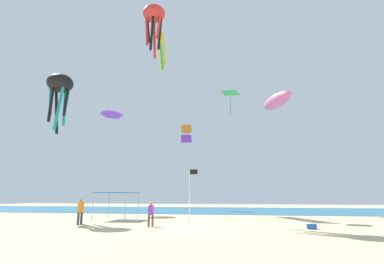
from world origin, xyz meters
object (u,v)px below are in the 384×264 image
Objects in this scene: person_leftmost at (81,209)px; kite_inflatable_pink at (277,101)px; cooler_box at (311,226)px; kite_diamond_green at (230,94)px; banner_flag at (190,191)px; kite_octopus_red at (154,16)px; kite_delta_purple at (112,113)px; kite_octopus_black at (60,86)px; kite_parafoil_yellow at (162,53)px; canopy_tent at (117,194)px; kite_box_orange at (186,134)px; person_near_tent at (151,212)px.

kite_inflatable_pink is at bearing 144.56° from person_leftmost.
cooler_box is 16.28m from kite_diamond_green.
banner_flag is (7.81, 1.02, 1.22)m from person_leftmost.
kite_delta_purple is (-7.67, 7.39, -8.27)m from kite_octopus_red.
kite_parafoil_yellow is at bearing 59.12° from kite_octopus_black.
kite_octopus_red reaches higher than canopy_tent.
kite_box_orange is 13.01m from kite_delta_purple.
kite_delta_purple is at bearing 120.05° from canopy_tent.
kite_box_orange is (-13.10, 8.65, -1.93)m from kite_inflatable_pink.
kite_diamond_green is (10.48, 9.46, 11.29)m from person_leftmost.
kite_box_orange reaches higher than kite_delta_purple.
kite_octopus_red is at bearing 61.84° from person_near_tent.
kite_delta_purple is at bearing 133.75° from banner_flag.
cooler_box is at bearing -7.45° from banner_flag.
kite_parafoil_yellow is at bearing -125.39° from kite_inflatable_pink.
person_leftmost is 0.65× the size of kite_box_orange.
kite_inflatable_pink is (15.89, 16.12, 12.44)m from person_leftmost.
kite_octopus_red is (-12.89, 6.96, 20.58)m from cooler_box.
canopy_tent reaches higher than person_near_tent.
person_near_tent is 0.49× the size of kite_delta_purple.
kite_parafoil_yellow is (-0.48, 14.31, 20.69)m from canopy_tent.
person_near_tent is (4.80, -5.20, -1.23)m from canopy_tent.
kite_octopus_red is at bearing -79.88° from kite_inflatable_pink.
kite_octopus_black is (-0.37, -10.56, -0.29)m from kite_delta_purple.
kite_inflatable_pink is 2.14× the size of kite_box_orange.
canopy_tent is at bearing 162.35° from cooler_box.
canopy_tent is at bearing -1.81° from kite_octopus_black.
kite_octopus_black reaches higher than canopy_tent.
canopy_tent is 1.32× the size of kite_diamond_green.
kite_octopus_black is at bearing 110.56° from person_near_tent.
kite_box_orange is 0.86× the size of kite_delta_purple.
person_leftmost is 28.97m from kite_parafoil_yellow.
kite_octopus_red is at bearing 151.63° from cooler_box.
kite_delta_purple reaches higher than person_leftmost.
person_leftmost is 0.33× the size of kite_octopus_red.
kite_box_orange is 0.51× the size of kite_octopus_black.
kite_delta_purple is (-20.83, -1.77, -1.05)m from kite_inflatable_pink.
kite_delta_purple reaches higher than person_near_tent.
kite_octopus_black reaches higher than kite_delta_purple.
kite_delta_purple is at bearing -109.85° from kite_inflatable_pink.
person_leftmost reaches higher than person_near_tent.
canopy_tent is 7.18m from person_near_tent.
kite_box_orange reaches higher than cooler_box.
kite_inflatable_pink reaches higher than kite_box_orange.
person_near_tent is at bearing -149.37° from banner_flag.
kite_inflatable_pink is at bearing -26.79° from kite_box_orange.
banner_flag is at bearing -71.41° from kite_box_orange.
canopy_tent reaches higher than person_leftmost.
banner_flag reaches higher than canopy_tent.
person_leftmost is at bearing 179.99° from cooler_box.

